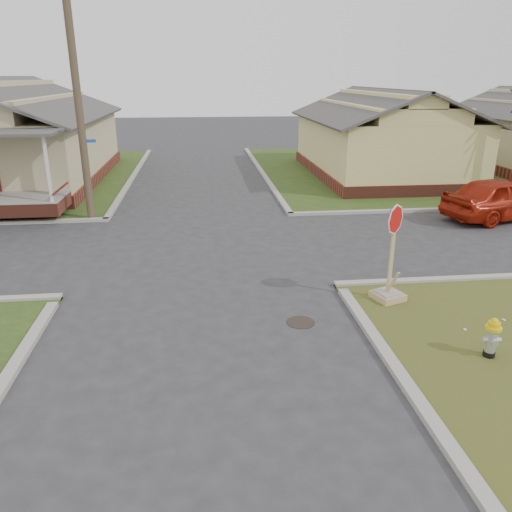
{
  "coord_description": "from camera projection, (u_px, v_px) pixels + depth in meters",
  "views": [
    {
      "loc": [
        0.06,
        -10.44,
        5.27
      ],
      "look_at": [
        1.35,
        1.0,
        1.1
      ],
      "focal_mm": 35.0,
      "sensor_mm": 36.0,
      "label": 1
    }
  ],
  "objects": [
    {
      "name": "ground",
      "position": [
        203.0,
        317.0,
        11.54
      ],
      "size": [
        120.0,
        120.0,
        0.0
      ],
      "primitive_type": "plane",
      "color": "#2D2D2F",
      "rests_on": "ground"
    },
    {
      "name": "curbs",
      "position": [
        201.0,
        248.0,
        16.21
      ],
      "size": [
        80.0,
        40.0,
        0.12
      ],
      "primitive_type": null,
      "color": "#9C988D",
      "rests_on": "ground"
    },
    {
      "name": "manhole",
      "position": [
        301.0,
        322.0,
        11.3
      ],
      "size": [
        0.64,
        0.64,
        0.01
      ],
      "primitive_type": "cylinder",
      "color": "black",
      "rests_on": "ground"
    },
    {
      "name": "side_house_yellow",
      "position": [
        381.0,
        136.0,
        27.27
      ],
      "size": [
        7.6,
        11.6,
        4.7
      ],
      "color": "brown",
      "rests_on": "ground"
    },
    {
      "name": "utility_pole",
      "position": [
        77.0,
        94.0,
        17.82
      ],
      "size": [
        1.8,
        0.28,
        9.0
      ],
      "color": "#3F3024",
      "rests_on": "ground"
    },
    {
      "name": "fire_hydrant",
      "position": [
        492.0,
        335.0,
        9.7
      ],
      "size": [
        0.31,
        0.31,
        0.83
      ],
      "rotation": [
        0.0,
        0.0,
        -0.17
      ],
      "color": "black",
      "rests_on": "ground"
    },
    {
      "name": "stop_sign",
      "position": [
        389.0,
        279.0,
        12.2
      ],
      "size": [
        0.69,
        0.67,
        2.42
      ],
      "rotation": [
        0.0,
        0.0,
        0.35
      ],
      "color": "tan",
      "rests_on": "ground"
    },
    {
      "name": "red_sedan",
      "position": [
        502.0,
        198.0,
        19.23
      ],
      "size": [
        5.15,
        3.11,
        1.64
      ],
      "primitive_type": "imported",
      "rotation": [
        0.0,
        0.0,
        1.83
      ],
      "color": "#9F1C0B",
      "rests_on": "ground"
    }
  ]
}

